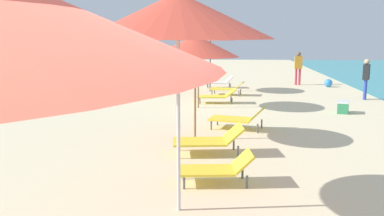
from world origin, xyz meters
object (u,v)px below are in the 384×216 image
object	(u,v)px
person_walking_near	(298,65)
cooler_box	(343,107)
umbrella_third	(195,46)
lounger_farthest_shoreside	(220,82)
lounger_fourth_shoreside	(217,96)
lounger_third_inland	(209,139)
umbrella_fourth	(198,34)
umbrella_second	(178,16)
lounger_third_shoreside	(239,118)
person_walking_mid	(366,75)
lounger_second_shoreside	(217,168)
umbrella_farthest	(210,35)
lounger_farthest_inland	(228,88)
beach_ball	(328,83)

from	to	relation	value
person_walking_near	cooler_box	xyz separation A→B (m)	(0.26, -7.45, -0.78)
umbrella_third	lounger_farthest_shoreside	xyz separation A→B (m)	(0.32, 9.70, -1.89)
lounger_fourth_shoreside	lounger_third_inland	bearing A→B (deg)	86.09
lounger_third_inland	umbrella_fourth	size ratio (longest dim) A/B	0.56
lounger_fourth_shoreside	lounger_farthest_shoreside	xyz separation A→B (m)	(-0.02, 4.37, 0.01)
umbrella_second	person_walking_near	xyz separation A→B (m)	(3.96, 15.25, -1.69)
lounger_third_shoreside	lounger_fourth_shoreside	size ratio (longest dim) A/B	1.08
lounger_third_shoreside	person_walking_mid	size ratio (longest dim) A/B	1.01
umbrella_fourth	person_walking_mid	size ratio (longest dim) A/B	1.77
lounger_second_shoreside	person_walking_near	world-z (taller)	person_walking_near
umbrella_farthest	cooler_box	world-z (taller)	umbrella_farthest
lounger_farthest_inland	person_walking_mid	size ratio (longest dim) A/B	0.93
umbrella_second	umbrella_fourth	world-z (taller)	umbrella_second
umbrella_third	lounger_third_shoreside	distance (m)	2.46
lounger_second_shoreside	lounger_farthest_inland	xyz separation A→B (m)	(0.10, 10.30, 0.02)
lounger_third_shoreside	lounger_second_shoreside	bearing A→B (deg)	98.05
lounger_fourth_shoreside	lounger_third_shoreside	bearing A→B (deg)	95.08
umbrella_second	beach_ball	world-z (taller)	umbrella_second
umbrella_second	lounger_farthest_inland	size ratio (longest dim) A/B	2.13
lounger_second_shoreside	lounger_farthest_shoreside	bearing A→B (deg)	-95.96
lounger_third_inland	lounger_fourth_shoreside	size ratio (longest dim) A/B	1.05
lounger_fourth_shoreside	beach_ball	size ratio (longest dim) A/B	3.83
cooler_box	lounger_fourth_shoreside	bearing A→B (deg)	158.82
cooler_box	umbrella_fourth	bearing A→B (deg)	173.34
umbrella_second	umbrella_farthest	size ratio (longest dim) A/B	1.12
lounger_farthest_shoreside	umbrella_fourth	bearing A→B (deg)	77.50
umbrella_third	beach_ball	distance (m)	11.97
person_walking_near	lounger_third_inland	bearing A→B (deg)	-14.87
lounger_third_shoreside	lounger_farthest_shoreside	world-z (taller)	lounger_third_shoreside
umbrella_second	lounger_third_shoreside	world-z (taller)	umbrella_second
lounger_second_shoreside	person_walking_mid	size ratio (longest dim) A/B	0.84
lounger_third_shoreside	lounger_fourth_shoreside	distance (m)	4.18
lounger_fourth_shoreside	lounger_farthest_inland	world-z (taller)	lounger_farthest_inland
umbrella_fourth	beach_ball	bearing A→B (deg)	47.73
umbrella_farthest	cooler_box	xyz separation A→B (m)	(4.40, -4.72, -2.21)
lounger_second_shoreside	person_walking_near	size ratio (longest dim) A/B	0.80
umbrella_third	cooler_box	bearing A→B (deg)	41.14
lounger_farthest_shoreside	person_walking_near	distance (m)	4.11
umbrella_farthest	umbrella_fourth	bearing A→B (deg)	-92.58
lounger_third_shoreside	umbrella_second	bearing A→B (deg)	94.00
umbrella_second	umbrella_farthest	bearing A→B (deg)	90.81
umbrella_second	beach_ball	bearing A→B (deg)	70.06
lounger_farthest_inland	cooler_box	distance (m)	5.13
person_walking_mid	lounger_farthest_inland	bearing A→B (deg)	-164.50
lounger_third_shoreside	lounger_third_inland	bearing A→B (deg)	89.12
umbrella_second	lounger_second_shoreside	distance (m)	2.69
umbrella_fourth	lounger_farthest_shoreside	xyz separation A→B (m)	(0.58, 5.38, -2.16)
lounger_fourth_shoreside	person_walking_mid	xyz separation A→B (m)	(5.53, 1.38, 0.64)
lounger_second_shoreside	lounger_farthest_inland	size ratio (longest dim) A/B	0.91
lounger_third_shoreside	lounger_farthest_shoreside	distance (m)	8.52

